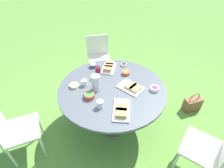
{
  "coord_description": "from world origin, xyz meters",
  "views": [
    {
      "loc": [
        0.57,
        1.74,
        2.28
      ],
      "look_at": [
        0.0,
        0.0,
        0.81
      ],
      "focal_mm": 28.0,
      "sensor_mm": 36.0,
      "label": 1
    }
  ],
  "objects_px": {
    "dining_table": "(112,93)",
    "chair_near_left": "(212,148)",
    "water_pitcher": "(96,83)",
    "chair_near_right": "(99,54)",
    "handbag": "(192,104)",
    "chair_far_back": "(13,128)",
    "wine_glass": "(98,70)"
  },
  "relations": [
    {
      "from": "dining_table",
      "to": "chair_near_left",
      "type": "distance_m",
      "value": 1.35
    },
    {
      "from": "water_pitcher",
      "to": "chair_near_right",
      "type": "bearing_deg",
      "value": -105.7
    },
    {
      "from": "dining_table",
      "to": "handbag",
      "type": "xyz_separation_m",
      "value": [
        -1.41,
        0.15,
        -0.53
      ]
    },
    {
      "from": "water_pitcher",
      "to": "handbag",
      "type": "height_order",
      "value": "water_pitcher"
    },
    {
      "from": "chair_near_left",
      "to": "handbag",
      "type": "distance_m",
      "value": 1.18
    },
    {
      "from": "dining_table",
      "to": "chair_far_back",
      "type": "xyz_separation_m",
      "value": [
        1.31,
        0.1,
        -0.13
      ]
    },
    {
      "from": "chair_far_back",
      "to": "wine_glass",
      "type": "xyz_separation_m",
      "value": [
        -1.2,
        -0.4,
        0.34
      ]
    },
    {
      "from": "chair_far_back",
      "to": "handbag",
      "type": "xyz_separation_m",
      "value": [
        -2.72,
        0.05,
        -0.4
      ]
    },
    {
      "from": "dining_table",
      "to": "chair_near_right",
      "type": "relative_size",
      "value": 1.65
    },
    {
      "from": "chair_near_left",
      "to": "wine_glass",
      "type": "bearing_deg",
      "value": -56.43
    },
    {
      "from": "chair_near_right",
      "to": "chair_near_left",
      "type": "bearing_deg",
      "value": 104.97
    },
    {
      "from": "handbag",
      "to": "dining_table",
      "type": "bearing_deg",
      "value": -6.18
    },
    {
      "from": "chair_near_left",
      "to": "water_pitcher",
      "type": "xyz_separation_m",
      "value": [
        1.01,
        -1.11,
        0.34
      ]
    },
    {
      "from": "water_pitcher",
      "to": "handbag",
      "type": "relative_size",
      "value": 0.62
    },
    {
      "from": "chair_near_left",
      "to": "chair_far_back",
      "type": "distance_m",
      "value": 2.33
    },
    {
      "from": "chair_near_right",
      "to": "wine_glass",
      "type": "height_order",
      "value": "wine_glass"
    },
    {
      "from": "dining_table",
      "to": "chair_far_back",
      "type": "relative_size",
      "value": 1.65
    },
    {
      "from": "chair_near_right",
      "to": "handbag",
      "type": "distance_m",
      "value": 1.99
    },
    {
      "from": "dining_table",
      "to": "chair_near_left",
      "type": "xyz_separation_m",
      "value": [
        -0.8,
        1.08,
        -0.13
      ]
    },
    {
      "from": "wine_glass",
      "to": "water_pitcher",
      "type": "bearing_deg",
      "value": 70.12
    },
    {
      "from": "chair_near_left",
      "to": "water_pitcher",
      "type": "relative_size",
      "value": 3.88
    },
    {
      "from": "chair_near_left",
      "to": "water_pitcher",
      "type": "bearing_deg",
      "value": -47.47
    },
    {
      "from": "chair_near_left",
      "to": "chair_far_back",
      "type": "relative_size",
      "value": 1.0
    },
    {
      "from": "water_pitcher",
      "to": "chair_near_left",
      "type": "bearing_deg",
      "value": 132.53
    },
    {
      "from": "chair_near_left",
      "to": "chair_near_right",
      "type": "relative_size",
      "value": 1.0
    },
    {
      "from": "chair_near_right",
      "to": "water_pitcher",
      "type": "xyz_separation_m",
      "value": [
        0.37,
        1.31,
        0.34
      ]
    },
    {
      "from": "chair_near_right",
      "to": "water_pitcher",
      "type": "distance_m",
      "value": 1.4
    },
    {
      "from": "chair_near_right",
      "to": "chair_far_back",
      "type": "height_order",
      "value": "same"
    },
    {
      "from": "dining_table",
      "to": "wine_glass",
      "type": "relative_size",
      "value": 8.71
    },
    {
      "from": "dining_table",
      "to": "chair_near_right",
      "type": "distance_m",
      "value": 1.35
    },
    {
      "from": "dining_table",
      "to": "chair_far_back",
      "type": "height_order",
      "value": "chair_far_back"
    },
    {
      "from": "water_pitcher",
      "to": "wine_glass",
      "type": "distance_m",
      "value": 0.29
    }
  ]
}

